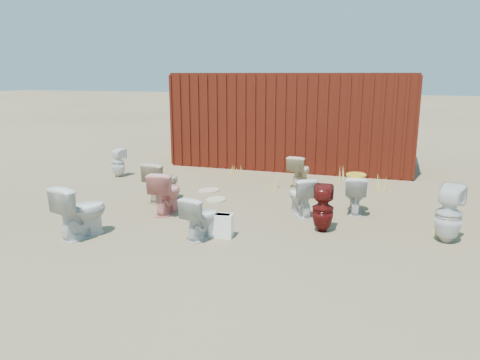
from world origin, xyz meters
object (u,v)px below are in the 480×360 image
(toilet_front_c, at_px, (201,217))
(toilet_back_beige_right, at_px, (300,171))
(toilet_back_e, at_px, (449,214))
(toilet_front_maroon, at_px, (323,209))
(loose_tank, at_px, (216,225))
(toilet_back_yellowlid, at_px, (355,194))
(toilet_front_a, at_px, (81,211))
(toilet_back_a, at_px, (118,162))
(toilet_back_beige_left, at_px, (162,181))
(shipping_container, at_px, (295,119))
(toilet_front_e, at_px, (301,196))
(toilet_front_pink, at_px, (166,192))

(toilet_front_c, relative_size, toilet_back_beige_right, 0.96)
(toilet_back_e, bearing_deg, toilet_front_maroon, 21.80)
(toilet_front_c, distance_m, loose_tank, 0.27)
(toilet_front_c, relative_size, toilet_back_yellowlid, 0.98)
(toilet_back_yellowlid, distance_m, loose_tank, 2.66)
(toilet_front_a, bearing_deg, toilet_back_beige_right, -103.53)
(toilet_back_yellowlid, height_order, loose_tank, toilet_back_yellowlid)
(toilet_back_a, bearing_deg, toilet_back_beige_left, 155.32)
(toilet_front_a, bearing_deg, shipping_container, -88.34)
(toilet_front_maroon, height_order, toilet_back_a, toilet_front_maroon)
(toilet_back_yellowlid, bearing_deg, toilet_back_a, -19.46)
(toilet_back_e, bearing_deg, toilet_back_beige_left, 10.47)
(toilet_front_maroon, xyz_separation_m, toilet_back_e, (1.78, 0.09, 0.06))
(toilet_front_a, bearing_deg, toilet_front_e, -127.13)
(shipping_container, relative_size, toilet_front_c, 9.21)
(toilet_back_yellowlid, bearing_deg, toilet_back_beige_right, -58.41)
(toilet_front_maroon, bearing_deg, toilet_front_pink, -8.95)
(shipping_container, distance_m, toilet_front_maroon, 5.58)
(shipping_container, distance_m, toilet_back_beige_left, 4.82)
(toilet_front_c, bearing_deg, toilet_back_a, -27.76)
(toilet_back_beige_right, xyz_separation_m, loose_tank, (-0.55, -3.55, -0.17))
(toilet_front_maroon, relative_size, toilet_front_e, 1.07)
(toilet_front_c, distance_m, toilet_back_a, 4.84)
(toilet_front_a, relative_size, toilet_back_e, 0.95)
(toilet_back_a, bearing_deg, toilet_front_a, 129.60)
(toilet_front_e, relative_size, loose_tank, 1.35)
(toilet_back_e, xyz_separation_m, loose_tank, (-3.25, -0.83, -0.25))
(toilet_back_beige_right, height_order, toilet_back_yellowlid, toilet_back_beige_right)
(toilet_back_beige_left, bearing_deg, toilet_front_c, 143.31)
(toilet_front_maroon, height_order, toilet_front_e, toilet_front_maroon)
(toilet_front_pink, xyz_separation_m, toilet_front_e, (2.24, 0.62, -0.04))
(toilet_front_e, height_order, toilet_back_a, toilet_back_a)
(toilet_front_a, bearing_deg, loose_tank, -144.70)
(toilet_front_a, height_order, toilet_back_yellowlid, toilet_front_a)
(toilet_front_a, distance_m, toilet_front_pink, 1.62)
(toilet_front_c, xyz_separation_m, toilet_back_e, (3.42, 0.97, 0.10))
(toilet_front_a, relative_size, loose_tank, 1.60)
(shipping_container, height_order, toilet_back_beige_left, shipping_container)
(toilet_back_beige_right, distance_m, toilet_back_e, 3.84)
(shipping_container, relative_size, loose_tank, 12.00)
(shipping_container, height_order, toilet_front_maroon, shipping_container)
(toilet_front_e, distance_m, loose_tank, 1.78)
(toilet_front_c, height_order, loose_tank, toilet_front_c)
(toilet_front_c, distance_m, toilet_back_beige_right, 3.77)
(toilet_front_c, height_order, toilet_back_beige_left, toilet_back_beige_left)
(loose_tank, bearing_deg, toilet_front_pink, 138.94)
(toilet_front_c, bearing_deg, toilet_back_beige_left, -32.75)
(toilet_back_beige_right, bearing_deg, toilet_back_e, 144.13)
(shipping_container, bearing_deg, toilet_front_pink, -102.60)
(toilet_front_a, distance_m, toilet_front_maroon, 3.63)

